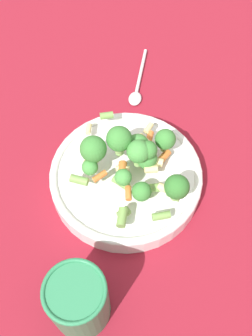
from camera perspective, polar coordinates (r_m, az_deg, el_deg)
name	(u,v)px	position (r m, az deg, el deg)	size (l,w,h in m)	color
ground_plane	(126,183)	(0.70, 0.00, -2.18)	(3.00, 3.00, 0.00)	maroon
bowl	(126,177)	(0.68, 0.00, -1.27)	(0.26, 0.26, 0.04)	white
pasta_salad	(134,158)	(0.63, 1.16, 1.46)	(0.22, 0.18, 0.08)	#8CB766
cup	(78,301)	(0.57, -6.93, -18.56)	(0.08, 0.08, 0.11)	#2D7F51
spoon	(138,87)	(0.82, 1.68, 11.65)	(0.15, 0.08, 0.01)	silver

